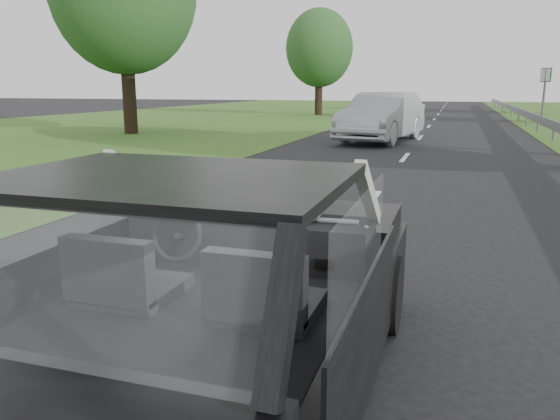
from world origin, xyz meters
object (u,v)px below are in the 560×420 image
Objects in this scene: other_car at (382,117)px; highway_sign at (544,97)px; subject_car at (213,289)px; cat at (289,209)px.

highway_sign is at bearing 66.81° from other_car.
other_car is 1.87× the size of highway_sign.
highway_sign reaches higher than other_car.
subject_car is 0.74m from cat.
subject_car is at bearing -76.10° from other_car.
cat is 25.80m from highway_sign.
highway_sign reaches higher than cat.
highway_sign is at bearing 71.77° from cat.
cat is at bearing -74.96° from other_car.
highway_sign is (5.03, 25.94, 0.62)m from subject_car.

